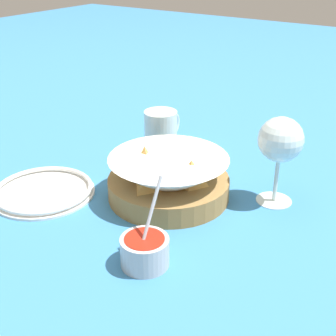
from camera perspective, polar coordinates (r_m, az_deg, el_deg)
name	(u,v)px	position (r m, az deg, el deg)	size (l,w,h in m)	color
ground_plane	(156,192)	(0.87, -1.44, -2.97)	(4.00, 4.00, 0.00)	teal
food_basket	(168,180)	(0.84, -0.04, -1.45)	(0.22, 0.22, 0.09)	olive
sauce_cup	(145,250)	(0.68, -2.85, -9.94)	(0.08, 0.07, 0.13)	#B7B7BC
wine_glass	(280,142)	(0.81, 13.54, 3.07)	(0.08, 0.08, 0.16)	silver
beer_mug	(161,132)	(1.03, -0.83, 4.36)	(0.11, 0.07, 0.09)	silver
side_plate	(44,191)	(0.89, -14.92, -2.69)	(0.19, 0.19, 0.01)	white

